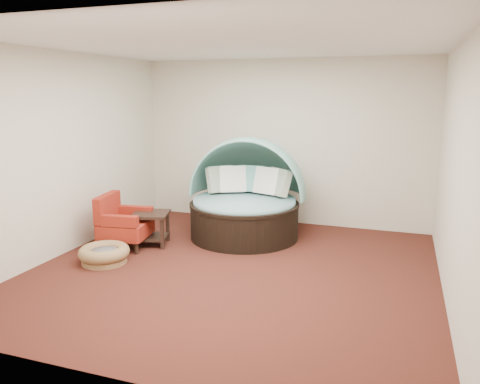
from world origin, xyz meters
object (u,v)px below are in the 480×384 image
(pet_basket, at_px, (104,254))
(red_armchair, at_px, (122,223))
(canopy_daybed, at_px, (246,191))
(side_table, at_px, (151,224))

(pet_basket, bearing_deg, red_armchair, 101.74)
(canopy_daybed, relative_size, side_table, 3.00)
(pet_basket, xyz_separation_m, red_armchair, (-0.14, 0.66, 0.24))
(red_armchair, relative_size, side_table, 1.23)
(canopy_daybed, relative_size, pet_basket, 2.62)
(red_armchair, bearing_deg, pet_basket, -87.23)
(red_armchair, xyz_separation_m, side_table, (0.35, 0.22, -0.04))
(canopy_daybed, bearing_deg, red_armchair, -147.56)
(canopy_daybed, height_order, red_armchair, canopy_daybed)
(pet_basket, bearing_deg, side_table, 76.27)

